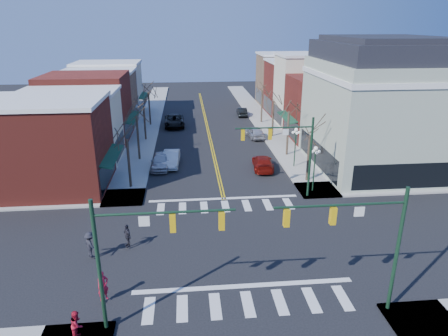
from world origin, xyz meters
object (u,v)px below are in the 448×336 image
object	(u,v)px
pedestrian_dark_b	(90,245)
car_left_mid	(171,159)
lamppost_corner	(315,161)
car_left_near	(160,161)
car_right_near	(263,163)
car_left_far	(174,121)
car_right_far	(242,112)
pedestrian_red_a	(103,286)
pedestrian_red_b	(77,324)
pedestrian_dark_a	(127,235)
victorian_corner	(379,105)
lamppost_midblock	(295,141)
car_right_mid	(255,132)

from	to	relation	value
pedestrian_dark_b	car_left_mid	bearing A→B (deg)	-55.88
lamppost_corner	car_left_near	world-z (taller)	lamppost_corner
car_right_near	pedestrian_dark_b	xyz separation A→B (m)	(-14.30, -15.63, 0.33)
car_left_far	pedestrian_dark_b	size ratio (longest dim) A/B	3.41
lamppost_corner	car_right_far	xyz separation A→B (m)	(-2.10, 31.58, -2.28)
car_left_far	lamppost_corner	bearing A→B (deg)	-64.89
car_left_mid	pedestrian_red_a	world-z (taller)	pedestrian_red_a
car_left_mid	pedestrian_red_b	xyz separation A→B (m)	(-3.81, -24.88, 0.14)
pedestrian_dark_a	victorian_corner	bearing A→B (deg)	90.73
victorian_corner	pedestrian_red_a	bearing A→B (deg)	-140.99
lamppost_midblock	car_right_near	world-z (taller)	lamppost_midblock
car_left_near	pedestrian_red_b	bearing A→B (deg)	-94.72
pedestrian_red_b	car_left_far	bearing A→B (deg)	-5.20
lamppost_corner	car_left_mid	size ratio (longest dim) A/B	0.92
victorian_corner	lamppost_corner	distance (m)	10.89
car_left_far	pedestrian_dark_a	xyz separation A→B (m)	(-2.50, -33.72, 0.13)
car_right_mid	car_right_far	world-z (taller)	car_right_mid
lamppost_midblock	pedestrian_red_b	size ratio (longest dim) A/B	2.81
car_left_mid	car_right_far	size ratio (longest dim) A/B	1.14
car_right_near	car_right_far	world-z (taller)	car_right_near
car_left_near	car_right_near	bearing A→B (deg)	-5.11
car_left_far	car_left_near	bearing A→B (deg)	-95.39
car_left_near	pedestrian_red_b	world-z (taller)	pedestrian_red_b
victorian_corner	lamppost_midblock	distance (m)	9.10
pedestrian_red_b	car_right_near	bearing A→B (deg)	-30.42
car_left_near	car_left_far	size ratio (longest dim) A/B	0.77
car_left_near	pedestrian_dark_b	world-z (taller)	pedestrian_dark_b
car_right_far	pedestrian_red_a	distance (m)	47.43
lamppost_midblock	pedestrian_dark_a	distance (m)	21.43
car_left_near	car_right_far	distance (m)	26.79
car_right_near	pedestrian_red_a	world-z (taller)	pedestrian_red_a
car_left_near	car_left_far	world-z (taller)	car_left_far
lamppost_corner	car_left_near	distance (m)	16.18
car_right_near	pedestrian_red_b	size ratio (longest dim) A/B	3.16
victorian_corner	pedestrian_dark_b	world-z (taller)	victorian_corner
car_left_far	car_right_far	bearing A→B (deg)	27.10
victorian_corner	car_right_mid	size ratio (longest dim) A/B	3.14
lamppost_midblock	pedestrian_dark_b	size ratio (longest dim) A/B	2.44
pedestrian_dark_b	lamppost_corner	bearing A→B (deg)	-103.33
car_left_far	pedestrian_red_b	distance (m)	42.21
car_right_near	pedestrian_dark_b	world-z (taller)	pedestrian_dark_b
car_right_near	car_left_mid	bearing A→B (deg)	-6.86
car_left_near	car_right_mid	bearing A→B (deg)	43.61
car_right_near	car_left_far	bearing A→B (deg)	-58.37
lamppost_corner	car_left_mid	world-z (taller)	lamppost_corner
car_left_far	pedestrian_dark_a	size ratio (longest dim) A/B	3.68
victorian_corner	car_right_near	distance (m)	13.13
lamppost_corner	car_right_far	size ratio (longest dim) A/B	1.05
lamppost_midblock	car_left_mid	world-z (taller)	lamppost_midblock
lamppost_corner	car_right_near	distance (m)	7.56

